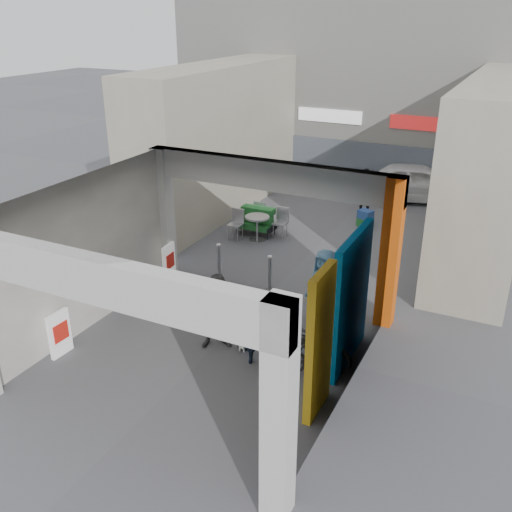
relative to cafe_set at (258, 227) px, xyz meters
The scene contains 21 objects.
ground 5.90m from the cafe_set, 70.27° to the right, with size 90.00×90.00×0.00m, color #515256.
arcade_canopy 7.12m from the cafe_set, 68.34° to the right, with size 6.40×6.45×6.40m.
far_building 9.42m from the cafe_set, 76.77° to the left, with size 18.00×4.08×8.00m.
plaza_bldg_left 3.85m from the cafe_set, 142.07° to the left, with size 2.00×9.00×5.00m, color #A59E89.
plaza_bldg_right 7.11m from the cafe_set, 16.80° to the left, with size 2.00×9.00×5.00m, color #A59E89.
bollard_left 3.17m from the cafe_set, 83.09° to the right, with size 0.09×0.09×0.96m, color gray.
bollard_center 3.65m from the cafe_set, 59.05° to the right, with size 0.09×0.09×0.90m, color gray.
bollard_right 4.88m from the cafe_set, 41.57° to the right, with size 0.09×0.09×0.89m, color gray.
advert_board_near 7.87m from the cafe_set, 95.53° to the right, with size 0.12×0.55×1.00m.
advert_board_far 3.90m from the cafe_set, 101.22° to the right, with size 0.14×0.55×1.00m.
cafe_set is the anchor object (origin of this frame).
produce_stand 0.26m from the cafe_set, 128.96° to the left, with size 1.29×0.70×0.85m.
crate_stack 3.70m from the cafe_set, 41.03° to the left, with size 0.55×0.49×0.56m.
border_collie 6.50m from the cafe_set, 66.46° to the right, with size 0.22×0.43×0.60m.
man_with_dog 7.02m from the cafe_set, 64.01° to the right, with size 0.59×0.39×1.62m, color black.
man_back_turned 6.47m from the cafe_set, 71.00° to the right, with size 0.82×0.64×1.70m, color #3C3C3F.
man_elderly 5.60m from the cafe_set, 48.19° to the right, with size 0.89×0.58×1.82m, color #5786AA.
man_crates 4.40m from the cafe_set, 56.65° to the left, with size 0.95×0.40×1.63m, color black.
bicycle_front 7.06m from the cafe_set, 55.05° to the right, with size 0.65×1.86×0.98m, color black.
bicycle_rear 7.51m from the cafe_set, 55.21° to the right, with size 0.42×1.47×0.89m, color black.
white_van 7.05m from the cafe_set, 57.78° to the left, with size 1.68×4.17×1.42m, color white.
Camera 1 is at (5.44, -9.63, 6.76)m, focal length 40.00 mm.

